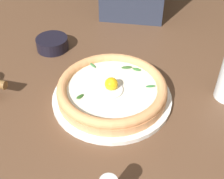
% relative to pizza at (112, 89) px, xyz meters
% --- Properties ---
extents(ground_plane, '(2.40, 2.40, 0.03)m').
position_rel_pizza_xyz_m(ground_plane, '(0.02, -0.01, -0.05)').
color(ground_plane, brown).
rests_on(ground_plane, ground).
extents(pizza_plate, '(0.29, 0.29, 0.01)m').
position_rel_pizza_xyz_m(pizza_plate, '(0.00, -0.00, -0.03)').
color(pizza_plate, white).
rests_on(pizza_plate, ground).
extents(pizza, '(0.26, 0.26, 0.06)m').
position_rel_pizza_xyz_m(pizza, '(0.00, 0.00, 0.00)').
color(pizza, '#E39F68').
rests_on(pizza, pizza_plate).
extents(side_bowl, '(0.09, 0.09, 0.04)m').
position_rel_pizza_xyz_m(side_bowl, '(0.23, 0.18, -0.01)').
color(side_bowl, black).
rests_on(side_bowl, ground).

